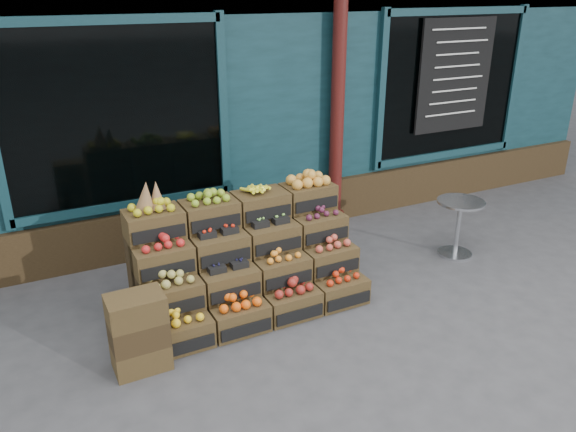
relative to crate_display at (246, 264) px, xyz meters
name	(u,v)px	position (x,y,z in m)	size (l,w,h in m)	color
ground	(336,312)	(0.73, -0.63, -0.44)	(60.00, 60.00, 0.00)	#3E3E41
shop_facade	(177,33)	(0.73, 4.49, 1.96)	(12.00, 6.24, 4.80)	#103138
crate_display	(246,264)	(0.00, 0.00, 0.00)	(2.27, 1.12, 1.42)	#42321A
spare_crates	(139,333)	(-1.25, -0.63, -0.08)	(0.48, 0.34, 0.71)	#42321A
bistro_table	(459,221)	(2.75, -0.14, 0.01)	(0.57, 0.57, 0.72)	silver
shopkeeper	(146,156)	(-0.45, 2.17, 0.65)	(0.79, 0.52, 2.18)	#1D6635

